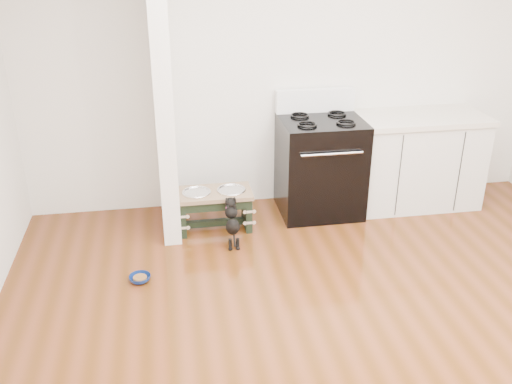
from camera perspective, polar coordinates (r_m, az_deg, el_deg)
The scene contains 8 objects.
ground at distance 3.85m, azimuth 11.22°, elevation -16.29°, with size 5.00×5.00×0.00m, color #4E290E.
room_shell at distance 3.06m, azimuth 13.69°, elevation 7.34°, with size 5.00×5.00×5.00m.
partition_wall at distance 4.92m, azimuth -9.37°, elevation 10.86°, with size 0.15×0.80×2.70m, color silver.
oven_range at distance 5.44m, azimuth 6.42°, elevation 2.72°, with size 0.76×0.69×1.14m.
cabinet_run at distance 5.80m, azimuth 15.74°, elevation 3.07°, with size 1.24×0.64×0.91m.
dog_feeder at distance 5.16m, azimuth -4.17°, elevation -1.05°, with size 0.67×0.36×0.38m.
puppy at distance 4.91m, azimuth -2.40°, elevation -2.90°, with size 0.12×0.35×0.41m.
floor_bowl at distance 4.59m, azimuth -11.52°, elevation -8.48°, with size 0.17×0.17×0.05m.
Camera 1 is at (-1.18, -2.69, 2.49)m, focal length 40.00 mm.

